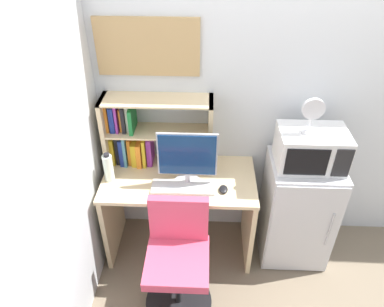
{
  "coord_description": "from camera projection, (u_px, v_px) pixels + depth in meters",
  "views": [
    {
      "loc": [
        -0.77,
        -2.43,
        2.52
      ],
      "look_at": [
        -0.87,
        -0.33,
        1.02
      ],
      "focal_mm": 33.82,
      "sensor_mm": 36.0,
      "label": 1
    }
  ],
  "objects": [
    {
      "name": "water_bottle",
      "position": [
        108.0,
        168.0,
        2.67
      ],
      "size": [
        0.07,
        0.07,
        0.24
      ],
      "color": "silver",
      "rests_on": "desk"
    },
    {
      "name": "mini_fridge",
      "position": [
        297.0,
        210.0,
        2.9
      ],
      "size": [
        0.53,
        0.49,
        0.92
      ],
      "color": "silver",
      "rests_on": "ground_plane"
    },
    {
      "name": "wall_corkboard",
      "position": [
        147.0,
        47.0,
        2.47
      ],
      "size": [
        0.72,
        0.02,
        0.4
      ],
      "primitive_type": "cube",
      "color": "tan"
    },
    {
      "name": "desk_fan",
      "position": [
        312.0,
        113.0,
        2.39
      ],
      "size": [
        0.15,
        0.11,
        0.26
      ],
      "color": "silver",
      "rests_on": "microwave"
    },
    {
      "name": "desk_chair",
      "position": [
        178.0,
        264.0,
        2.55
      ],
      "size": [
        0.5,
        0.5,
        0.89
      ],
      "color": "black",
      "rests_on": "ground_plane"
    },
    {
      "name": "hutch_bookshelf",
      "position": [
        142.0,
        133.0,
        2.76
      ],
      "size": [
        0.82,
        0.24,
        0.57
      ],
      "color": "beige",
      "rests_on": "desk"
    },
    {
      "name": "wall_back",
      "position": [
        366.0,
        100.0,
        2.66
      ],
      "size": [
        6.4,
        0.04,
        2.6
      ],
      "primitive_type": "cube",
      "color": "silver",
      "rests_on": "ground_plane"
    },
    {
      "name": "computer_mouse",
      "position": [
        223.0,
        189.0,
        2.62
      ],
      "size": [
        0.06,
        0.09,
        0.03
      ],
      "primitive_type": "ellipsoid",
      "color": "black",
      "rests_on": "desk"
    },
    {
      "name": "desk",
      "position": [
        180.0,
        201.0,
        2.89
      ],
      "size": [
        1.16,
        0.6,
        0.77
      ],
      "color": "beige",
      "rests_on": "ground_plane"
    },
    {
      "name": "microwave",
      "position": [
        311.0,
        149.0,
        2.56
      ],
      "size": [
        0.48,
        0.34,
        0.28
      ],
      "color": "silver",
      "rests_on": "mini_fridge"
    },
    {
      "name": "keyboard",
      "position": [
        183.0,
        187.0,
        2.65
      ],
      "size": [
        0.46,
        0.15,
        0.02
      ],
      "primitive_type": "cube",
      "color": "silver",
      "rests_on": "desk"
    },
    {
      "name": "monitor",
      "position": [
        187.0,
        158.0,
        2.56
      ],
      "size": [
        0.43,
        0.21,
        0.44
      ],
      "color": "#B7B7BC",
      "rests_on": "desk"
    }
  ]
}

